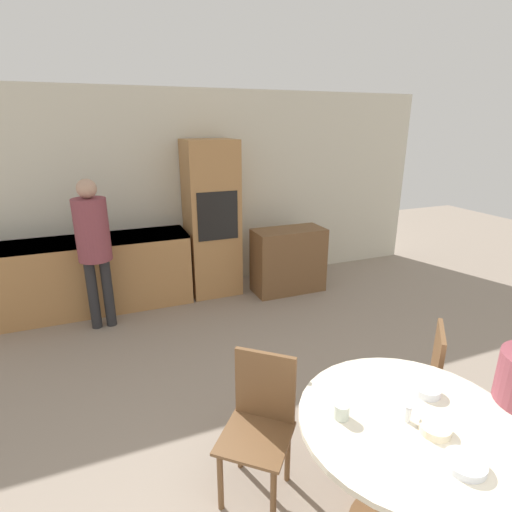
{
  "coord_description": "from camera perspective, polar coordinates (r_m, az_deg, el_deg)",
  "views": [
    {
      "loc": [
        -1.12,
        -0.21,
        2.18
      ],
      "look_at": [
        0.06,
        2.71,
        1.13
      ],
      "focal_mm": 28.0,
      "sensor_mm": 36.0,
      "label": 1
    }
  ],
  "objects": [
    {
      "name": "wall_back",
      "position": [
        5.43,
        -9.95,
        8.87
      ],
      "size": [
        7.17,
        0.05,
        2.6
      ],
      "color": "beige",
      "rests_on": "ground_plane"
    },
    {
      "name": "person_standing",
      "position": [
        4.53,
        -22.23,
        2.27
      ],
      "size": [
        0.34,
        0.34,
        1.65
      ],
      "color": "#262628",
      "rests_on": "ground_plane"
    },
    {
      "name": "chair_far_right",
      "position": [
        3.1,
        22.29,
        -15.9
      ],
      "size": [
        0.57,
        0.57,
        0.89
      ],
      "rotation": [
        0.0,
        0.0,
        3.98
      ],
      "color": "brown",
      "rests_on": "ground_plane"
    },
    {
      "name": "bowl_far",
      "position": [
        2.23,
        24.22,
        -21.62
      ],
      "size": [
        0.15,
        0.15,
        0.04
      ],
      "color": "beige",
      "rests_on": "dining_table"
    },
    {
      "name": "oven_unit",
      "position": [
        5.22,
        -6.37,
        5.27
      ],
      "size": [
        0.64,
        0.59,
        1.99
      ],
      "color": "#AD7A47",
      "rests_on": "ground_plane"
    },
    {
      "name": "bowl_near",
      "position": [
        2.12,
        27.68,
        -24.8
      ],
      "size": [
        0.18,
        0.18,
        0.04
      ],
      "color": "silver",
      "rests_on": "dining_table"
    },
    {
      "name": "chair_far_left",
      "position": [
        2.59,
        0.6,
        -22.07
      ],
      "size": [
        0.56,
        0.56,
        0.89
      ],
      "rotation": [
        0.0,
        0.0,
        5.57
      ],
      "color": "brown",
      "rests_on": "ground_plane"
    },
    {
      "name": "dining_table",
      "position": [
        2.44,
        20.38,
        -25.71
      ],
      "size": [
        1.11,
        1.11,
        0.78
      ],
      "color": "brown",
      "rests_on": "ground_plane"
    },
    {
      "name": "bowl_centre",
      "position": [
        2.46,
        23.24,
        -17.23
      ],
      "size": [
        0.14,
        0.14,
        0.04
      ],
      "color": "silver",
      "rests_on": "dining_table"
    },
    {
      "name": "cup",
      "position": [
        2.17,
        12.13,
        -20.83
      ],
      "size": [
        0.08,
        0.08,
        0.08
      ],
      "color": "silver",
      "rests_on": "dining_table"
    },
    {
      "name": "salt_shaker",
      "position": [
        2.23,
        20.86,
        -20.29
      ],
      "size": [
        0.03,
        0.03,
        0.09
      ],
      "color": "white",
      "rests_on": "dining_table"
    },
    {
      "name": "kitchen_counter",
      "position": [
        5.19,
        -24.11,
        -2.55
      ],
      "size": [
        2.62,
        0.6,
        0.89
      ],
      "color": "#AD7A47",
      "rests_on": "ground_plane"
    },
    {
      "name": "sideboard",
      "position": [
        5.37,
        4.63,
        -0.62
      ],
      "size": [
        0.95,
        0.45,
        0.86
      ],
      "color": "brown",
      "rests_on": "ground_plane"
    }
  ]
}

